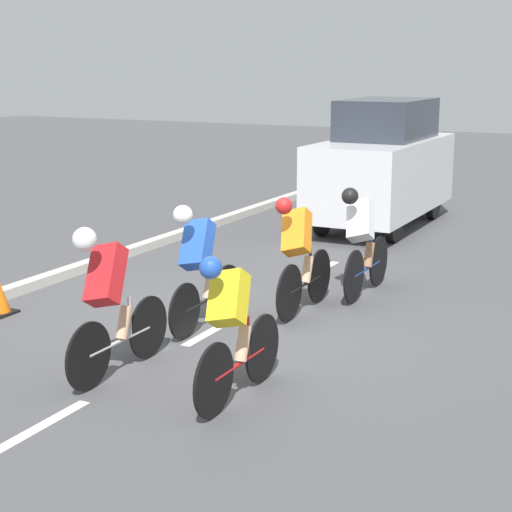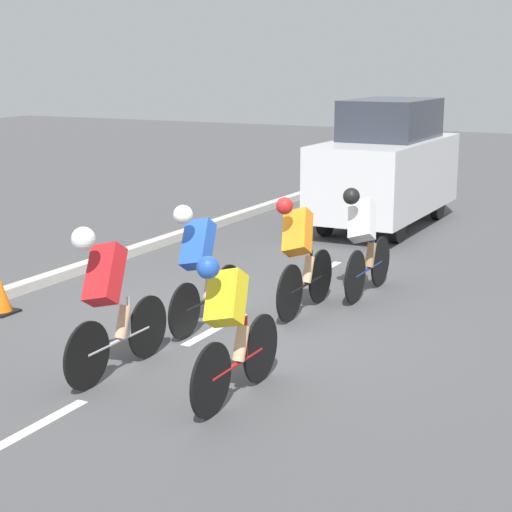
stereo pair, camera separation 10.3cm
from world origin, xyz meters
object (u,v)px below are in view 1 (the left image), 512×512
cyclist_yellow (232,325)px  cyclist_white (362,238)px  cyclist_blue (199,263)px  cyclist_orange (299,252)px  cyclist_red (109,296)px  support_car (383,165)px

cyclist_yellow → cyclist_white: 4.07m
cyclist_yellow → cyclist_white: size_ratio=0.98×
cyclist_blue → cyclist_orange: bearing=-124.4°
cyclist_blue → cyclist_white: 2.58m
cyclist_yellow → cyclist_orange: cyclist_orange is taller
cyclist_orange → cyclist_white: bearing=-110.1°
cyclist_red → cyclist_orange: 2.99m
cyclist_yellow → cyclist_white: (0.20, -4.07, 0.04)m
cyclist_white → cyclist_orange: bearing=69.9°
support_car → cyclist_red: bearing=90.8°
cyclist_white → support_car: support_car is taller
cyclist_orange → cyclist_red: bearing=74.5°
cyclist_yellow → cyclist_red: size_ratio=0.97×
cyclist_orange → support_car: support_car is taller
support_car → cyclist_blue: bearing=91.2°
cyclist_blue → cyclist_red: (0.02, 1.75, 0.03)m
cyclist_blue → cyclist_orange: (-0.78, -1.14, -0.03)m
cyclist_orange → cyclist_yellow: bearing=101.9°
cyclist_yellow → cyclist_red: (1.42, -0.04, 0.09)m
cyclist_blue → cyclist_orange: 1.38m
cyclist_blue → cyclist_yellow: (-1.39, 1.78, -0.06)m
cyclist_blue → support_car: 7.15m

